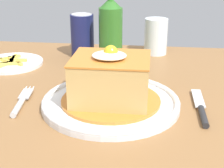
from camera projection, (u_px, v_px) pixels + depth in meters
The scene contains 9 objects.
dining_table at pixel (141, 145), 0.76m from camera, with size 1.40×0.84×0.77m.
main_plate at pixel (111, 102), 0.69m from camera, with size 0.28×0.28×0.02m.
sandwich_meal at pixel (111, 81), 0.67m from camera, with size 0.20×0.20×0.12m.
fork at pixel (21, 102), 0.69m from camera, with size 0.03×0.14×0.01m.
knife at pixel (202, 111), 0.66m from camera, with size 0.02×0.17×0.01m.
soda_can at pixel (82, 36), 0.98m from camera, with size 0.07×0.07×0.12m.
beer_bottle_green at pixel (111, 27), 0.92m from camera, with size 0.06×0.06×0.27m.
drinking_glass at pixel (156, 39), 1.01m from camera, with size 0.07×0.07×0.10m.
side_plate_fries at pixel (11, 63), 0.93m from camera, with size 0.17×0.17×0.02m.
Camera 1 is at (0.01, -0.66, 1.07)m, focal length 54.73 mm.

